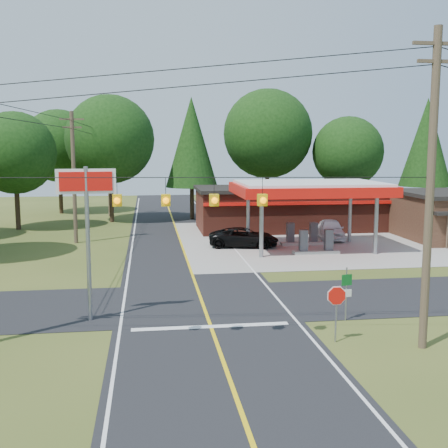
{
  "coord_description": "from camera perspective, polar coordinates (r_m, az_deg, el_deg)",
  "views": [
    {
      "loc": [
        -2.49,
        -25.76,
        7.39
      ],
      "look_at": [
        2.0,
        7.0,
        2.8
      ],
      "focal_mm": 45.0,
      "sensor_mm": 36.0,
      "label": 1
    }
  ],
  "objects": [
    {
      "name": "route_sign_post",
      "position": [
        24.48,
        12.33,
        -6.47
      ],
      "size": [
        0.47,
        0.13,
        2.32
      ],
      "color": "gray",
      "rests_on": "ground"
    },
    {
      "name": "convenience_store",
      "position": [
        50.62,
        6.53,
        1.64
      ],
      "size": [
        16.4,
        7.55,
        3.8
      ],
      "color": "#5D251A",
      "rests_on": "ground"
    },
    {
      "name": "suv_car",
      "position": [
        41.41,
        2.02,
        -1.39
      ],
      "size": [
        5.99,
        5.99,
        1.42
      ],
      "primitive_type": "imported",
      "rotation": [
        0.0,
        0.0,
        1.38
      ],
      "color": "black",
      "rests_on": "ground"
    },
    {
      "name": "ground",
      "position": [
        26.92,
        -2.22,
        -8.04
      ],
      "size": [
        120.0,
        120.0,
        0.0
      ],
      "primitive_type": "plane",
      "color": "#394A1A",
      "rests_on": "ground"
    },
    {
      "name": "utility_pole_far_left",
      "position": [
        44.16,
        -15.01,
        4.79
      ],
      "size": [
        1.8,
        0.3,
        10.0
      ],
      "color": "#473828",
      "rests_on": "ground"
    },
    {
      "name": "big_stop_sign",
      "position": [
        24.02,
        -13.76,
        1.61
      ],
      "size": [
        2.44,
        0.3,
        6.57
      ],
      "color": "gray",
      "rests_on": "ground"
    },
    {
      "name": "cross_road",
      "position": [
        26.91,
        -2.22,
        -8.01
      ],
      "size": [
        70.0,
        7.0,
        0.02
      ],
      "primitive_type": "cube",
      "color": "black",
      "rests_on": "ground"
    },
    {
      "name": "treeline_backdrop",
      "position": [
        49.88,
        -4.04,
        8.0
      ],
      "size": [
        70.27,
        51.59,
        13.3
      ],
      "color": "#332316",
      "rests_on": "ground"
    },
    {
      "name": "lane_center_yellow",
      "position": [
        26.91,
        -2.22,
        -7.99
      ],
      "size": [
        0.15,
        110.0,
        0.0
      ],
      "primitive_type": "cube",
      "color": "yellow",
      "rests_on": "main_highway"
    },
    {
      "name": "utility_pole_north",
      "position": [
        60.95,
        -11.62,
        5.26
      ],
      "size": [
        0.3,
        0.3,
        9.5
      ],
      "color": "#473828",
      "rests_on": "ground"
    },
    {
      "name": "octagonal_stop_sign",
      "position": [
        21.73,
        11.37,
        -7.63
      ],
      "size": [
        0.78,
        0.09,
        2.2
      ],
      "color": "gray",
      "rests_on": "ground"
    },
    {
      "name": "main_highway",
      "position": [
        26.91,
        -2.22,
        -8.02
      ],
      "size": [
        8.0,
        120.0,
        0.02
      ],
      "primitive_type": "cube",
      "color": "black",
      "rests_on": "ground"
    },
    {
      "name": "gas_canopy",
      "position": [
        40.55,
        8.7,
        3.39
      ],
      "size": [
        10.6,
        7.4,
        4.88
      ],
      "color": "gray",
      "rests_on": "ground"
    },
    {
      "name": "overhead_beacons",
      "position": [
        19.85,
        -3.5,
        4.48
      ],
      "size": [
        17.04,
        2.04,
        1.03
      ],
      "color": "black",
      "rests_on": "ground"
    },
    {
      "name": "sedan_car",
      "position": [
        45.63,
        10.8,
        -0.55
      ],
      "size": [
        5.47,
        5.47,
        1.58
      ],
      "primitive_type": "imported",
      "rotation": [
        0.0,
        0.0,
        -0.2
      ],
      "color": "white",
      "rests_on": "ground"
    },
    {
      "name": "utility_pole_near_right",
      "position": [
        21.3,
        20.22,
        3.56
      ],
      "size": [
        1.8,
        0.3,
        11.5
      ],
      "color": "#473828",
      "rests_on": "ground"
    }
  ]
}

